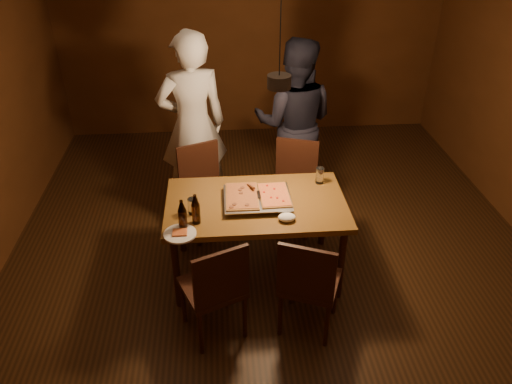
{
  "coord_description": "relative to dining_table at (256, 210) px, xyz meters",
  "views": [
    {
      "loc": [
        -0.46,
        -3.57,
        3.0
      ],
      "look_at": [
        -0.18,
        -0.1,
        0.85
      ],
      "focal_mm": 35.0,
      "sensor_mm": 36.0,
      "label": 1
    }
  ],
  "objects": [
    {
      "name": "room_shell",
      "position": [
        0.18,
        0.1,
        0.72
      ],
      "size": [
        6.0,
        6.0,
        6.0
      ],
      "color": "#3D2310",
      "rests_on": "ground"
    },
    {
      "name": "dining_table",
      "position": [
        0.0,
        0.0,
        0.0
      ],
      "size": [
        1.5,
        0.9,
        0.75
      ],
      "color": "brown",
      "rests_on": "floor"
    },
    {
      "name": "chair_far_left",
      "position": [
        -0.46,
        0.75,
        -0.14
      ],
      "size": [
        0.55,
        0.55,
        0.49
      ],
      "rotation": [
        0.0,
        0.0,
        3.53
      ],
      "color": "#38190F",
      "rests_on": "floor"
    },
    {
      "name": "chair_far_right",
      "position": [
        0.44,
        0.76,
        -0.14
      ],
      "size": [
        0.53,
        0.53,
        0.49
      ],
      "rotation": [
        0.0,
        0.0,
        2.81
      ],
      "color": "#38190F",
      "rests_on": "floor"
    },
    {
      "name": "chair_near_left",
      "position": [
        -0.35,
        -0.73,
        -0.14
      ],
      "size": [
        0.55,
        0.55,
        0.49
      ],
      "rotation": [
        0.0,
        0.0,
        0.4
      ],
      "color": "#38190F",
      "rests_on": "floor"
    },
    {
      "name": "chair_near_right",
      "position": [
        0.33,
        -0.73,
        -0.14
      ],
      "size": [
        0.55,
        0.55,
        0.49
      ],
      "rotation": [
        0.0,
        0.0,
        -0.39
      ],
      "color": "#38190F",
      "rests_on": "floor"
    },
    {
      "name": "pizza_tray",
      "position": [
        0.01,
        0.0,
        0.1
      ],
      "size": [
        0.58,
        0.49,
        0.05
      ],
      "primitive_type": "cube",
      "rotation": [
        0.0,
        0.0,
        -0.08
      ],
      "color": "silver",
      "rests_on": "dining_table"
    },
    {
      "name": "pizza_meat",
      "position": [
        -0.11,
        0.01,
        0.13
      ],
      "size": [
        0.27,
        0.43,
        0.02
      ],
      "primitive_type": "cube",
      "rotation": [
        0.0,
        0.0,
        -0.02
      ],
      "color": "maroon",
      "rests_on": "pizza_tray"
    },
    {
      "name": "pizza_cheese",
      "position": [
        0.15,
        0.01,
        0.13
      ],
      "size": [
        0.26,
        0.4,
        0.02
      ],
      "primitive_type": "cube",
      "rotation": [
        0.0,
        0.0,
        0.03
      ],
      "color": "gold",
      "rests_on": "pizza_tray"
    },
    {
      "name": "spatula",
      "position": [
        0.01,
        0.02,
        0.14
      ],
      "size": [
        0.17,
        0.26,
        0.04
      ],
      "primitive_type": null,
      "rotation": [
        0.0,
        0.0,
        0.37
      ],
      "color": "silver",
      "rests_on": "pizza_tray"
    },
    {
      "name": "beer_bottle_a",
      "position": [
        -0.59,
        -0.32,
        0.2
      ],
      "size": [
        0.07,
        0.07,
        0.25
      ],
      "color": "black",
      "rests_on": "dining_table"
    },
    {
      "name": "beer_bottle_b",
      "position": [
        -0.49,
        -0.25,
        0.2
      ],
      "size": [
        0.07,
        0.07,
        0.25
      ],
      "color": "black",
      "rests_on": "dining_table"
    },
    {
      "name": "water_glass_left",
      "position": [
        -0.51,
        -0.12,
        0.14
      ],
      "size": [
        0.08,
        0.08,
        0.13
      ],
      "primitive_type": "cylinder",
      "color": "silver",
      "rests_on": "dining_table"
    },
    {
      "name": "water_glass_right",
      "position": [
        0.58,
        0.27,
        0.15
      ],
      "size": [
        0.07,
        0.07,
        0.15
      ],
      "primitive_type": "cylinder",
      "color": "silver",
      "rests_on": "dining_table"
    },
    {
      "name": "plate_slice",
      "position": [
        -0.61,
        -0.41,
        0.08
      ],
      "size": [
        0.25,
        0.25,
        0.03
      ],
      "color": "white",
      "rests_on": "dining_table"
    },
    {
      "name": "napkin",
      "position": [
        0.22,
        -0.28,
        0.1
      ],
      "size": [
        0.14,
        0.11,
        0.06
      ],
      "primitive_type": "ellipsoid",
      "color": "white",
      "rests_on": "dining_table"
    },
    {
      "name": "diner_white",
      "position": [
        -0.54,
        1.15,
        0.27
      ],
      "size": [
        0.78,
        0.61,
        1.9
      ],
      "primitive_type": "imported",
      "rotation": [
        0.0,
        0.0,
        3.38
      ],
      "color": "silver",
      "rests_on": "floor"
    },
    {
      "name": "diner_dark",
      "position": [
        0.5,
        1.27,
        0.21
      ],
      "size": [
        1.0,
        0.86,
        1.77
      ],
      "primitive_type": "imported",
      "rotation": [
        0.0,
        0.0,
        2.9
      ],
      "color": "black",
      "rests_on": "floor"
    },
    {
      "name": "pendant_lamp",
      "position": [
        0.18,
        0.1,
        1.08
      ],
      "size": [
        0.18,
        0.18,
        1.1
      ],
      "color": "black",
      "rests_on": "ceiling"
    }
  ]
}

